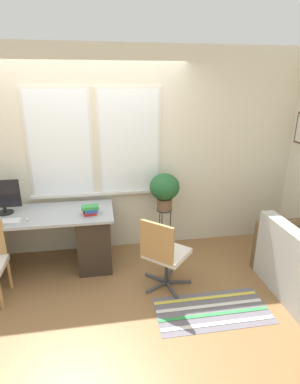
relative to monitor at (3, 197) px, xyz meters
The scene contains 11 objects.
ground_plane 1.49m from the monitor, 22.85° to the right, with size 14.00×14.00×0.00m, color olive.
wall_back_with_window 1.18m from the monitor, 18.62° to the left, with size 9.00×0.12×2.70m.
desk 0.63m from the monitor, 16.96° to the right, with size 2.04×0.72×0.75m.
monitor is the anchor object (origin of this frame).
keyboard 0.34m from the monitor, 86.03° to the right, with size 0.43×0.14×0.02m.
mouse 0.45m from the monitor, 39.75° to the right, with size 0.04×0.06×0.03m.
book_stack 1.05m from the monitor, 11.28° to the right, with size 0.21×0.17×0.12m.
office_chair_swivel 2.02m from the monitor, 21.69° to the right, with size 0.62×0.62×0.88m.
plant_stand 2.03m from the monitor, ahead, with size 0.21×0.21×0.65m.
potted_plant 1.99m from the monitor, ahead, with size 0.39×0.39×0.49m.
floor_rug_striped 2.72m from the monitor, 27.91° to the right, with size 1.19×0.57×0.01m.
Camera 1 is at (0.15, -3.14, 2.22)m, focal length 28.00 mm.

